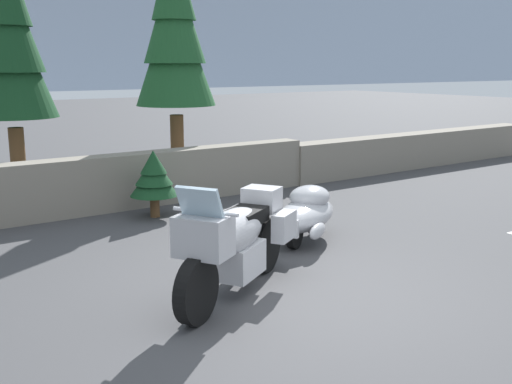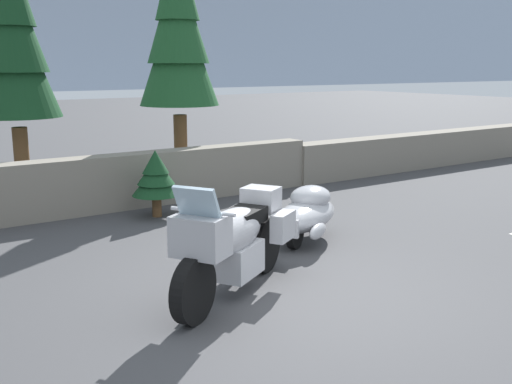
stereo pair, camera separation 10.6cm
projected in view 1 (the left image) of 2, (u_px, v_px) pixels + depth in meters
name	position (u px, v px, depth m)	size (l,w,h in m)	color
ground_plane	(298.00, 303.00, 6.31)	(80.00, 80.00, 0.00)	#424244
stone_guard_wall	(104.00, 185.00, 10.24)	(24.00, 0.58, 0.94)	gray
touring_motorcycle	(234.00, 239.00, 6.42)	(2.06, 1.43, 1.33)	black
car_shaped_trailer	(305.00, 212.00, 8.49)	(2.08, 1.43, 0.76)	black
pine_tree_tall	(174.00, 29.00, 11.93)	(1.60, 1.60, 5.03)	brown
pine_tree_secondary	(8.00, 35.00, 10.36)	(1.53, 1.53, 4.71)	brown
pine_sapling_near	(154.00, 176.00, 9.77)	(0.79, 0.79, 1.10)	brown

